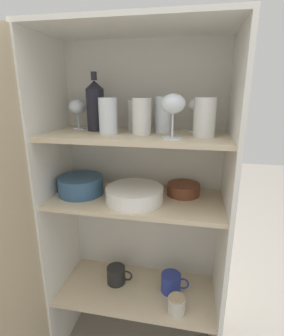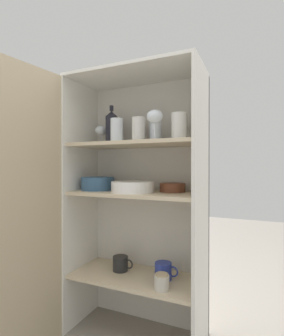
# 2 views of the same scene
# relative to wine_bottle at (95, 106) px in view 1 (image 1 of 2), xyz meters

# --- Properties ---
(cupboard_back_panel) EXTENTS (0.79, 0.02, 1.52)m
(cupboard_back_panel) POSITION_rel_wine_bottle_xyz_m (0.19, 0.13, -0.48)
(cupboard_back_panel) COLOR silver
(cupboard_back_panel) RESTS_ON ground_plane
(cupboard_side_left) EXTENTS (0.02, 0.37, 1.52)m
(cupboard_side_left) POSITION_rel_wine_bottle_xyz_m (-0.20, -0.05, -0.48)
(cupboard_side_left) COLOR white
(cupboard_side_left) RESTS_ON ground_plane
(cupboard_side_right) EXTENTS (0.02, 0.37, 1.52)m
(cupboard_side_right) POSITION_rel_wine_bottle_xyz_m (0.58, -0.05, -0.48)
(cupboard_side_right) COLOR white
(cupboard_side_right) RESTS_ON ground_plane
(cupboard_top_panel) EXTENTS (0.79, 0.37, 0.02)m
(cupboard_top_panel) POSITION_rel_wine_bottle_xyz_m (0.19, -0.05, 0.29)
(cupboard_top_panel) COLOR white
(cupboard_top_panel) RESTS_ON cupboard_side_left
(shelf_board_lower) EXTENTS (0.75, 0.34, 0.02)m
(shelf_board_lower) POSITION_rel_wine_bottle_xyz_m (0.19, -0.05, -0.90)
(shelf_board_lower) COLOR beige
(shelf_board_middle) EXTENTS (0.75, 0.34, 0.02)m
(shelf_board_middle) POSITION_rel_wine_bottle_xyz_m (0.19, -0.05, -0.40)
(shelf_board_middle) COLOR beige
(shelf_board_upper) EXTENTS (0.75, 0.34, 0.02)m
(shelf_board_upper) POSITION_rel_wine_bottle_xyz_m (0.19, -0.05, -0.12)
(shelf_board_upper) COLOR beige
(tumbler_glass_0) EXTENTS (0.07, 0.07, 0.15)m
(tumbler_glass_0) POSITION_rel_wine_bottle_xyz_m (0.30, 0.00, -0.03)
(tumbler_glass_0) COLOR white
(tumbler_glass_0) RESTS_ON shelf_board_upper
(tumbler_glass_1) EXTENTS (0.08, 0.08, 0.15)m
(tumbler_glass_1) POSITION_rel_wine_bottle_xyz_m (0.46, -0.07, -0.03)
(tumbler_glass_1) COLOR white
(tumbler_glass_1) RESTS_ON shelf_board_upper
(tumbler_glass_2) EXTENTS (0.08, 0.08, 0.14)m
(tumbler_glass_2) POSITION_rel_wine_bottle_xyz_m (0.22, -0.06, -0.04)
(tumbler_glass_2) COLOR white
(tumbler_glass_2) RESTS_ON shelf_board_upper
(tumbler_glass_3) EXTENTS (0.08, 0.08, 0.14)m
(tumbler_glass_3) POSITION_rel_wine_bottle_xyz_m (0.08, -0.08, -0.04)
(tumbler_glass_3) COLOR white
(tumbler_glass_3) RESTS_ON shelf_board_upper
(tumbler_glass_4) EXTENTS (0.07, 0.07, 0.13)m
(tumbler_glass_4) POSITION_rel_wine_bottle_xyz_m (0.17, 0.04, -0.04)
(tumbler_glass_4) COLOR white
(tumbler_glass_4) RESTS_ON shelf_board_upper
(wine_glass_0) EXTENTS (0.07, 0.07, 0.14)m
(wine_glass_0) POSITION_rel_wine_bottle_xyz_m (0.43, 0.05, -0.01)
(wine_glass_0) COLOR silver
(wine_glass_0) RESTS_ON shelf_board_upper
(wine_glass_1) EXTENTS (0.08, 0.08, 0.13)m
(wine_glass_1) POSITION_rel_wine_bottle_xyz_m (-0.10, 0.03, -0.01)
(wine_glass_1) COLOR white
(wine_glass_1) RESTS_ON shelf_board_upper
(wine_glass_2) EXTENTS (0.09, 0.09, 0.16)m
(wine_glass_2) POSITION_rel_wine_bottle_xyz_m (0.35, -0.14, 0.01)
(wine_glass_2) COLOR white
(wine_glass_2) RESTS_ON shelf_board_upper
(wine_bottle) EXTENTS (0.08, 0.08, 0.25)m
(wine_bottle) POSITION_rel_wine_bottle_xyz_m (0.00, 0.00, 0.00)
(wine_bottle) COLOR black
(wine_bottle) RESTS_ON shelf_board_upper
(plate_stack_white) EXTENTS (0.25, 0.25, 0.06)m
(plate_stack_white) POSITION_rel_wine_bottle_xyz_m (0.19, -0.08, -0.36)
(plate_stack_white) COLOR white
(plate_stack_white) RESTS_ON shelf_board_middle
(mixing_bowl_large) EXTENTS (0.20, 0.20, 0.08)m
(mixing_bowl_large) POSITION_rel_wine_bottle_xyz_m (-0.07, -0.05, -0.35)
(mixing_bowl_large) COLOR #33567A
(mixing_bowl_large) RESTS_ON shelf_board_middle
(serving_bowl_small) EXTENTS (0.15, 0.15, 0.05)m
(serving_bowl_small) POSITION_rel_wine_bottle_xyz_m (0.39, 0.03, -0.37)
(serving_bowl_small) COLOR brown
(serving_bowl_small) RESTS_ON shelf_board_middle
(coffee_mug_primary) EXTENTS (0.14, 0.10, 0.09)m
(coffee_mug_primary) POSITION_rel_wine_bottle_xyz_m (0.36, -0.03, -0.84)
(coffee_mug_primary) COLOR #283893
(coffee_mug_primary) RESTS_ON shelf_board_lower
(coffee_mug_extra_1) EXTENTS (0.13, 0.09, 0.09)m
(coffee_mug_extra_1) POSITION_rel_wine_bottle_xyz_m (0.08, -0.02, -0.84)
(coffee_mug_extra_1) COLOR black
(coffee_mug_extra_1) RESTS_ON shelf_board_lower
(storage_jar) EXTENTS (0.08, 0.08, 0.08)m
(storage_jar) POSITION_rel_wine_bottle_xyz_m (0.39, -0.15, -0.85)
(storage_jar) COLOR beige
(storage_jar) RESTS_ON shelf_board_lower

